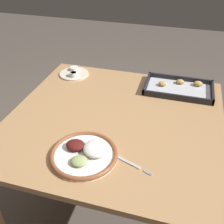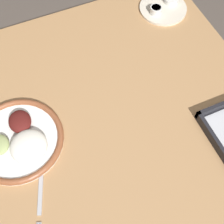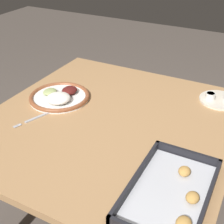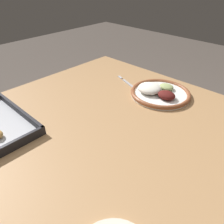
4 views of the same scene
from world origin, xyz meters
name	(u,v)px [view 3 (image 3 of 4)]	position (x,y,z in m)	size (l,w,h in m)	color
dining_table	(110,140)	(0.00, 0.00, 0.64)	(1.07, 1.02, 0.75)	#AD7F51
dinner_plate	(60,96)	(-0.05, -0.30, 0.76)	(0.29, 0.29, 0.05)	white
fork	(38,117)	(0.13, -0.28, 0.75)	(0.20, 0.08, 0.00)	#B2B2B7
saucer_plate	(220,99)	(-0.38, 0.38, 0.76)	(0.19, 0.19, 0.04)	beige
baking_tray	(172,192)	(0.29, 0.37, 0.76)	(0.39, 0.24, 0.04)	black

